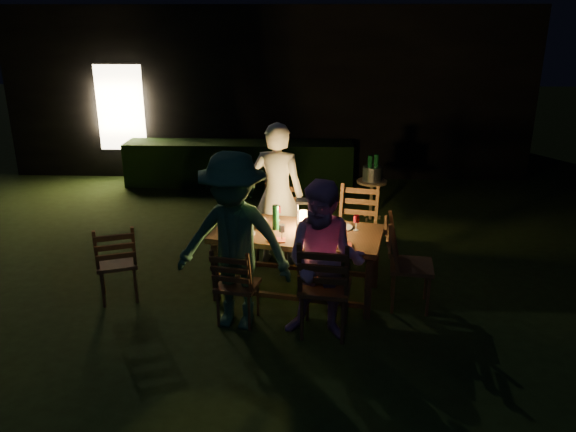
{
  "coord_description": "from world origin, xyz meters",
  "views": [
    {
      "loc": [
        0.8,
        -6.42,
        2.98
      ],
      "look_at": [
        0.57,
        -0.41,
        0.85
      ],
      "focal_mm": 35.0,
      "sensor_mm": 36.0,
      "label": 1
    }
  ],
  "objects_px": {
    "chair_far_left": "(277,240)",
    "chair_spare": "(118,276)",
    "person_opp_right": "(324,262)",
    "bottle_bucket_a": "(370,171)",
    "chair_near_left": "(238,298)",
    "chair_near_right": "(324,304)",
    "bottle_bucket_b": "(376,170)",
    "dining_table": "(298,237)",
    "person_house_side": "(277,194)",
    "chair_far_right": "(355,246)",
    "side_table": "(372,185)",
    "bottle_table": "(276,217)",
    "chair_end": "(408,279)",
    "lantern": "(303,217)",
    "person_opp_left": "(234,243)",
    "ice_bucket": "(373,174)"
  },
  "relations": [
    {
      "from": "chair_near_right",
      "to": "bottle_table",
      "type": "xyz_separation_m",
      "value": [
        -0.53,
        0.9,
        0.57
      ]
    },
    {
      "from": "side_table",
      "to": "bottle_bucket_b",
      "type": "height_order",
      "value": "bottle_bucket_b"
    },
    {
      "from": "chair_spare",
      "to": "lantern",
      "type": "height_order",
      "value": "lantern"
    },
    {
      "from": "person_house_side",
      "to": "person_opp_left",
      "type": "height_order",
      "value": "person_opp_left"
    },
    {
      "from": "person_opp_left",
      "to": "person_house_side",
      "type": "bearing_deg",
      "value": 90.0
    },
    {
      "from": "side_table",
      "to": "bottle_table",
      "type": "bearing_deg",
      "value": -118.07
    },
    {
      "from": "bottle_bucket_a",
      "to": "chair_spare",
      "type": "bearing_deg",
      "value": -137.88
    },
    {
      "from": "chair_far_right",
      "to": "person_opp_left",
      "type": "height_order",
      "value": "person_opp_left"
    },
    {
      "from": "chair_far_left",
      "to": "chair_spare",
      "type": "bearing_deg",
      "value": 48.28
    },
    {
      "from": "person_opp_left",
      "to": "lantern",
      "type": "height_order",
      "value": "person_opp_left"
    },
    {
      "from": "chair_far_right",
      "to": "bottle_table",
      "type": "xyz_separation_m",
      "value": [
        -0.94,
        -0.59,
        0.57
      ]
    },
    {
      "from": "chair_spare",
      "to": "person_opp_left",
      "type": "bearing_deg",
      "value": -39.79
    },
    {
      "from": "chair_near_left",
      "to": "chair_end",
      "type": "height_order",
      "value": "chair_end"
    },
    {
      "from": "person_house_side",
      "to": "chair_far_right",
      "type": "bearing_deg",
      "value": 177.27
    },
    {
      "from": "chair_near_left",
      "to": "bottle_bucket_a",
      "type": "distance_m",
      "value": 3.6
    },
    {
      "from": "chair_near_right",
      "to": "person_house_side",
      "type": "distance_m",
      "value": 1.92
    },
    {
      "from": "chair_end",
      "to": "bottle_bucket_a",
      "type": "bearing_deg",
      "value": -169.02
    },
    {
      "from": "chair_end",
      "to": "person_house_side",
      "type": "bearing_deg",
      "value": -120.36
    },
    {
      "from": "person_house_side",
      "to": "bottle_bucket_b",
      "type": "height_order",
      "value": "person_house_side"
    },
    {
      "from": "lantern",
      "to": "bottle_bucket_b",
      "type": "bearing_deg",
      "value": 67.1
    },
    {
      "from": "chair_near_left",
      "to": "bottle_bucket_a",
      "type": "xyz_separation_m",
      "value": [
        1.63,
        3.16,
        0.51
      ]
    },
    {
      "from": "chair_spare",
      "to": "person_house_side",
      "type": "bearing_deg",
      "value": 13.19
    },
    {
      "from": "bottle_bucket_b",
      "to": "chair_far_left",
      "type": "bearing_deg",
      "value": -129.19
    },
    {
      "from": "lantern",
      "to": "bottle_table",
      "type": "height_order",
      "value": "lantern"
    },
    {
      "from": "dining_table",
      "to": "bottle_bucket_a",
      "type": "height_order",
      "value": "bottle_bucket_a"
    },
    {
      "from": "chair_far_left",
      "to": "side_table",
      "type": "bearing_deg",
      "value": -112.71
    },
    {
      "from": "chair_near_right",
      "to": "lantern",
      "type": "height_order",
      "value": "lantern"
    },
    {
      "from": "person_opp_left",
      "to": "bottle_bucket_b",
      "type": "xyz_separation_m",
      "value": [
        1.74,
        3.29,
        -0.12
      ]
    },
    {
      "from": "dining_table",
      "to": "person_opp_right",
      "type": "height_order",
      "value": "person_opp_right"
    },
    {
      "from": "chair_near_left",
      "to": "person_house_side",
      "type": "relative_size",
      "value": 0.5
    },
    {
      "from": "chair_near_left",
      "to": "chair_end",
      "type": "distance_m",
      "value": 1.85
    },
    {
      "from": "chair_end",
      "to": "bottle_table",
      "type": "relative_size",
      "value": 3.75
    },
    {
      "from": "chair_near_left",
      "to": "side_table",
      "type": "xyz_separation_m",
      "value": [
        1.68,
        3.2,
        0.28
      ]
    },
    {
      "from": "chair_near_right",
      "to": "bottle_bucket_b",
      "type": "distance_m",
      "value": 3.56
    },
    {
      "from": "dining_table",
      "to": "person_house_side",
      "type": "relative_size",
      "value": 1.09
    },
    {
      "from": "chair_near_right",
      "to": "bottle_table",
      "type": "height_order",
      "value": "chair_near_right"
    },
    {
      "from": "bottle_table",
      "to": "dining_table",
      "type": "bearing_deg",
      "value": -11.77
    },
    {
      "from": "chair_end",
      "to": "chair_spare",
      "type": "bearing_deg",
      "value": -83.12
    },
    {
      "from": "chair_near_left",
      "to": "bottle_bucket_b",
      "type": "bearing_deg",
      "value": 73.05
    },
    {
      "from": "chair_far_left",
      "to": "chair_spare",
      "type": "distance_m",
      "value": 2.0
    },
    {
      "from": "chair_far_left",
      "to": "person_opp_right",
      "type": "height_order",
      "value": "person_opp_right"
    },
    {
      "from": "lantern",
      "to": "side_table",
      "type": "relative_size",
      "value": 0.56
    },
    {
      "from": "person_opp_left",
      "to": "bottle_bucket_a",
      "type": "bearing_deg",
      "value": 74.71
    },
    {
      "from": "chair_far_right",
      "to": "person_house_side",
      "type": "distance_m",
      "value": 1.16
    },
    {
      "from": "dining_table",
      "to": "person_opp_right",
      "type": "relative_size",
      "value": 1.24
    },
    {
      "from": "person_house_side",
      "to": "ice_bucket",
      "type": "bearing_deg",
      "value": -117.7
    },
    {
      "from": "chair_far_right",
      "to": "side_table",
      "type": "xyz_separation_m",
      "value": [
        0.39,
        1.9,
        0.22
      ]
    },
    {
      "from": "side_table",
      "to": "bottle_bucket_a",
      "type": "bearing_deg",
      "value": -141.34
    },
    {
      "from": "chair_far_right",
      "to": "person_opp_left",
      "type": "xyz_separation_m",
      "value": [
        -1.3,
        -1.35,
        0.58
      ]
    },
    {
      "from": "chair_end",
      "to": "bottle_bucket_b",
      "type": "relative_size",
      "value": 3.28
    }
  ]
}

